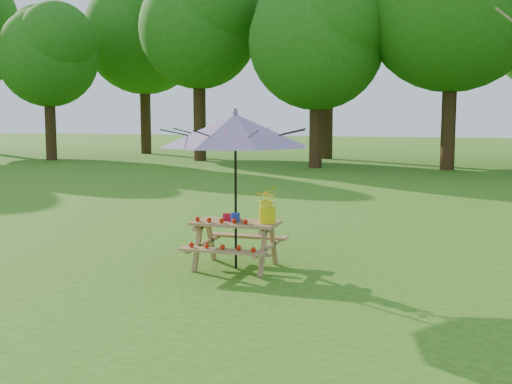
% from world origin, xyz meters
% --- Properties ---
extents(picnic_table, '(1.20, 1.32, 0.67)m').
position_xyz_m(picnic_table, '(3.36, 3.77, 0.33)').
color(picnic_table, '#9A6E45').
rests_on(picnic_table, ground).
extents(patio_umbrella, '(2.46, 2.46, 2.25)m').
position_xyz_m(patio_umbrella, '(3.36, 3.78, 1.95)').
color(patio_umbrella, black).
rests_on(patio_umbrella, ground).
extents(produce_bins, '(0.27, 0.36, 0.13)m').
position_xyz_m(produce_bins, '(3.30, 3.82, 0.72)').
color(produce_bins, '#B60E24').
rests_on(produce_bins, picnic_table).
extents(tomatoes_row, '(0.77, 0.13, 0.07)m').
position_xyz_m(tomatoes_row, '(3.21, 3.60, 0.71)').
color(tomatoes_row, red).
rests_on(tomatoes_row, picnic_table).
extents(flower_bucket, '(0.36, 0.33, 0.51)m').
position_xyz_m(flower_bucket, '(3.82, 3.79, 0.94)').
color(flower_bucket, yellow).
rests_on(flower_bucket, picnic_table).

